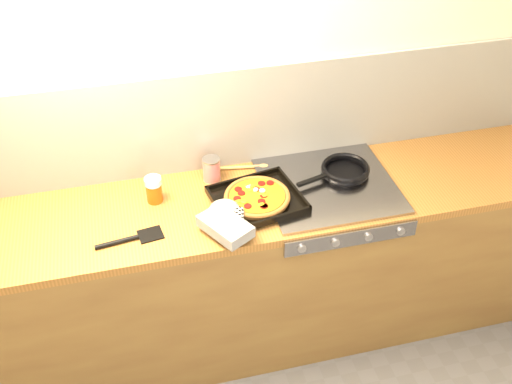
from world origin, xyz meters
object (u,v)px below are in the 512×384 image
object	(u,v)px
frying_pan	(344,170)
juice_glass	(154,189)
tomato_can	(212,169)
pizza_on_tray	(248,204)

from	to	relation	value
frying_pan	juice_glass	distance (m)	0.89
frying_pan	juice_glass	xyz separation A→B (m)	(-0.89, 0.03, 0.03)
frying_pan	tomato_can	xyz separation A→B (m)	(-0.61, 0.13, 0.02)
pizza_on_tray	juice_glass	distance (m)	0.42
pizza_on_tray	juice_glass	bearing A→B (deg)	155.39
tomato_can	juice_glass	distance (m)	0.29
pizza_on_tray	frying_pan	bearing A→B (deg)	16.07
tomato_can	pizza_on_tray	bearing A→B (deg)	-68.08
frying_pan	tomato_can	distance (m)	0.62
frying_pan	juice_glass	bearing A→B (deg)	177.93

